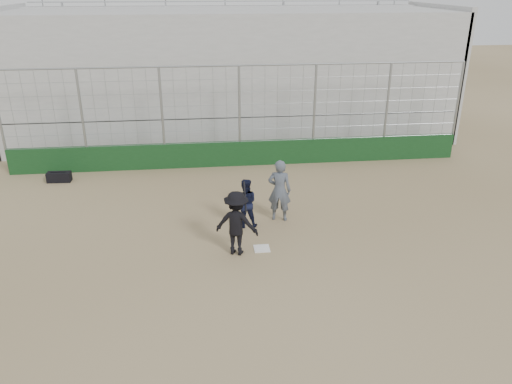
{
  "coord_description": "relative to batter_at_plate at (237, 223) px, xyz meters",
  "views": [
    {
      "loc": [
        -1.58,
        -12.18,
        6.94
      ],
      "look_at": [
        0.0,
        1.4,
        1.15
      ],
      "focal_mm": 35.0,
      "sensor_mm": 36.0,
      "label": 1
    }
  ],
  "objects": [
    {
      "name": "umpire",
      "position": [
        1.49,
        1.95,
        -0.02
      ],
      "size": [
        0.82,
        0.66,
        1.78
      ],
      "primitive_type": "imported",
      "rotation": [
        0.0,
        0.0,
        2.86
      ],
      "color": "#4B535F",
      "rests_on": "ground"
    },
    {
      "name": "bleachers",
      "position": [
        0.71,
        12.08,
        2.01
      ],
      "size": [
        20.25,
        6.7,
        6.98
      ],
      "color": "#A0A0A0",
      "rests_on": "ground"
    },
    {
      "name": "batter_at_plate",
      "position": [
        0.0,
        0.0,
        0.0
      ],
      "size": [
        1.34,
        1.04,
        1.97
      ],
      "color": "black",
      "rests_on": "ground"
    },
    {
      "name": "ground",
      "position": [
        0.71,
        0.13,
        -0.92
      ],
      "size": [
        90.0,
        90.0,
        0.0
      ],
      "primitive_type": "plane",
      "color": "brown",
      "rests_on": "ground"
    },
    {
      "name": "catcher_crouched",
      "position": [
        0.38,
        1.55,
        -0.38
      ],
      "size": [
        0.76,
        0.59,
        1.07
      ],
      "color": "black",
      "rests_on": "ground"
    },
    {
      "name": "equipment_bag",
      "position": [
        -6.19,
        6.09,
        -0.73
      ],
      "size": [
        0.88,
        0.4,
        0.41
      ],
      "color": "black",
      "rests_on": "ground"
    },
    {
      "name": "home_plate",
      "position": [
        0.71,
        0.13,
        -0.9
      ],
      "size": [
        0.44,
        0.44,
        0.02
      ],
      "primitive_type": "cube",
      "color": "white",
      "rests_on": "ground"
    },
    {
      "name": "backstop",
      "position": [
        0.71,
        7.13,
        0.04
      ],
      "size": [
        18.1,
        0.25,
        4.04
      ],
      "color": "#103315",
      "rests_on": "ground"
    }
  ]
}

